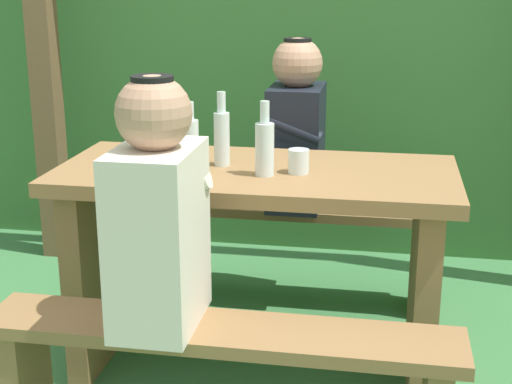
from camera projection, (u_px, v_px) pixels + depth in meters
The scene contains 13 objects.
ground_plane at pixel (256, 365), 2.86m from camera, with size 12.00×12.00×0.00m, color #3C7741.
hedge_backdrop at pixel (308, 31), 4.06m from camera, with size 6.40×0.67×2.25m, color #35692F.
pergola_post_left at pixel (44, 65), 3.71m from camera, with size 0.12×0.12×1.98m, color brown.
picnic_table at pixel (256, 236), 2.71m from camera, with size 1.40×0.64×0.77m.
bench_near at pixel (220, 367), 2.20m from camera, with size 1.40×0.24×0.46m.
bench_far at pixel (279, 232), 3.33m from camera, with size 1.40×0.24×0.46m.
person_white_shirt at pixel (158, 213), 2.10m from camera, with size 0.25×0.35×0.72m.
person_black_coat at pixel (296, 130), 3.18m from camera, with size 0.25×0.35×0.72m.
drinking_glass at pixel (299, 161), 2.57m from camera, with size 0.07×0.07×0.08m, color silver.
bottle_left at pixel (191, 143), 2.58m from camera, with size 0.06×0.06×0.24m.
bottle_right at pixel (222, 135), 2.65m from camera, with size 0.06×0.06×0.26m.
bottle_center at pixel (265, 146), 2.52m from camera, with size 0.06×0.06×0.25m.
cell_phone at pixel (166, 172), 2.57m from camera, with size 0.07×0.14×0.01m, color silver.
Camera 1 is at (0.44, -2.51, 1.44)m, focal length 52.76 mm.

